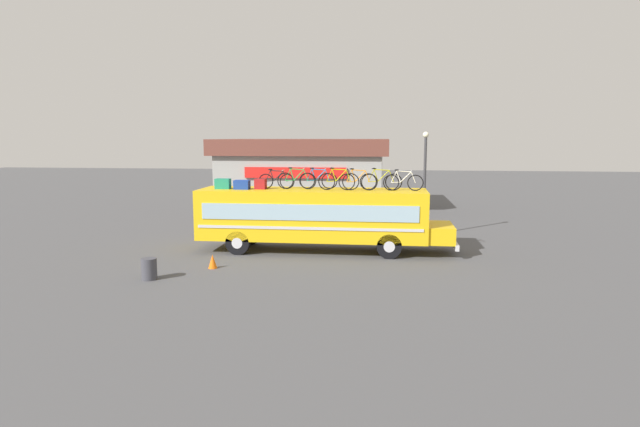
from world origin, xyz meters
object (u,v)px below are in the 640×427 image
rooftop_bicycle_3 (318,180)px  traffic_cone (213,261)px  luggage_bag_2 (242,185)px  rooftop_bicycle_2 (297,180)px  trash_bin (149,269)px  rooftop_bicycle_4 (339,181)px  rooftop_bicycle_1 (276,180)px  luggage_bag_1 (223,184)px  bus (316,215)px  rooftop_bicycle_6 (381,181)px  rooftop_bicycle_7 (403,182)px  street_lamp (425,176)px  rooftop_bicycle_5 (358,181)px  luggage_bag_3 (261,184)px

rooftop_bicycle_3 → traffic_cone: bearing=-132.2°
luggage_bag_2 → rooftop_bicycle_2: (2.38, 0.37, 0.20)m
trash_bin → rooftop_bicycle_4: bearing=40.2°
rooftop_bicycle_1 → traffic_cone: rooftop_bicycle_1 is taller
luggage_bag_1 → trash_bin: size_ratio=0.85×
bus → rooftop_bicycle_6: rooftop_bicycle_6 is taller
rooftop_bicycle_7 → trash_bin: (-9.05, -5.39, -2.74)m
rooftop_bicycle_4 → street_lamp: (3.99, 4.41, -0.05)m
luggage_bag_1 → traffic_cone: size_ratio=1.22×
rooftop_bicycle_5 → rooftop_bicycle_6: (0.98, 0.12, 0.01)m
bus → rooftop_bicycle_5: bearing=-3.8°
rooftop_bicycle_5 → rooftop_bicycle_7: rooftop_bicycle_5 is taller
luggage_bag_2 → rooftop_bicycle_6: size_ratio=0.36×
trash_bin → street_lamp: size_ratio=0.14×
luggage_bag_1 → trash_bin: (-1.15, -5.29, -2.59)m
bus → street_lamp: bearing=40.6°
bus → trash_bin: bearing=-134.1°
luggage_bag_1 → rooftop_bicycle_5: bearing=0.6°
trash_bin → street_lamp: (10.28, 9.73, 2.71)m
rooftop_bicycle_4 → street_lamp: 5.95m
rooftop_bicycle_3 → rooftop_bicycle_6: 2.79m
rooftop_bicycle_6 → rooftop_bicycle_7: 0.95m
bus → rooftop_bicycle_2: rooftop_bicycle_2 is taller
rooftop_bicycle_4 → trash_bin: 8.69m
rooftop_bicycle_2 → street_lamp: bearing=35.2°
rooftop_bicycle_4 → traffic_cone: (-4.57, -3.47, -2.88)m
luggage_bag_3 → luggage_bag_2: bearing=-166.4°
luggage_bag_3 → street_lamp: size_ratio=0.09×
rooftop_bicycle_2 → rooftop_bicycle_5: rooftop_bicycle_2 is taller
rooftop_bicycle_1 → rooftop_bicycle_4: rooftop_bicycle_4 is taller
rooftop_bicycle_2 → rooftop_bicycle_4: size_ratio=0.98×
luggage_bag_1 → luggage_bag_2: (0.88, -0.06, -0.03)m
bus → luggage_bag_1: luggage_bag_1 is taller
luggage_bag_1 → traffic_cone: bearing=-80.6°
bus → rooftop_bicycle_6: bearing=0.0°
rooftop_bicycle_6 → trash_bin: size_ratio=2.37×
rooftop_bicycle_4 → luggage_bag_1: bearing=-179.6°
bus → rooftop_bicycle_5: 2.38m
luggage_bag_2 → rooftop_bicycle_6: (6.07, 0.24, 0.20)m
rooftop_bicycle_3 → trash_bin: 8.38m
bus → rooftop_bicycle_1: bearing=175.6°
rooftop_bicycle_4 → street_lamp: street_lamp is taller
rooftop_bicycle_6 → rooftop_bicycle_4: bearing=-175.3°
rooftop_bicycle_7 → trash_bin: rooftop_bicycle_7 is taller
bus → luggage_bag_1: (-4.16, -0.18, 1.36)m
rooftop_bicycle_3 → traffic_cone: (-3.62, -3.99, -2.87)m
luggage_bag_2 → rooftop_bicycle_1: 1.53m
bus → rooftop_bicycle_1: 2.36m
bus → rooftop_bicycle_3: size_ratio=6.56×
luggage_bag_3 → rooftop_bicycle_1: (0.67, 0.19, 0.14)m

